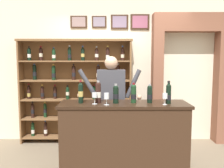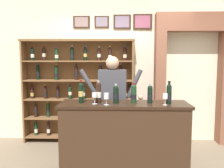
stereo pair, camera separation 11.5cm
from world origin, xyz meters
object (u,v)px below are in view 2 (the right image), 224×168
(tasting_bottle_riserva, at_px, (116,94))
(wine_shelf, at_px, (78,88))
(tasting_bottle_brunello, at_px, (169,94))
(tasting_bottle_super_tuscan, at_px, (81,92))
(tasting_bottle_grappa, at_px, (134,93))
(wine_glass_center, at_px, (165,97))
(wine_glass_right, at_px, (95,96))
(tasting_counter, at_px, (124,138))
(tasting_bottle_rosso, at_px, (150,94))
(shopkeeper, at_px, (112,95))
(wine_glass_left, at_px, (106,97))
(tasting_bottle_vin_santo, at_px, (98,92))

(tasting_bottle_riserva, bearing_deg, wine_shelf, 119.41)
(wine_shelf, height_order, tasting_bottle_riserva, wine_shelf)
(tasting_bottle_brunello, bearing_deg, tasting_bottle_super_tuscan, 178.75)
(wine_shelf, height_order, tasting_bottle_grappa, wine_shelf)
(tasting_bottle_super_tuscan, distance_m, wine_glass_center, 1.17)
(tasting_bottle_riserva, height_order, wine_glass_right, tasting_bottle_riserva)
(tasting_counter, relative_size, wine_glass_right, 11.36)
(tasting_bottle_super_tuscan, distance_m, tasting_bottle_rosso, 0.98)
(tasting_bottle_rosso, bearing_deg, tasting_bottle_brunello, -10.86)
(shopkeeper, bearing_deg, wine_glass_right, -110.47)
(tasting_bottle_brunello, distance_m, wine_glass_right, 1.03)
(tasting_bottle_grappa, bearing_deg, wine_glass_left, -157.01)
(tasting_bottle_vin_santo, relative_size, wine_glass_right, 1.98)
(shopkeeper, relative_size, wine_glass_center, 10.49)
(tasting_counter, bearing_deg, tasting_bottle_rosso, 1.45)
(tasting_bottle_grappa, bearing_deg, tasting_bottle_super_tuscan, -177.91)
(tasting_bottle_vin_santo, height_order, wine_glass_right, tasting_bottle_vin_santo)
(tasting_bottle_grappa, distance_m, tasting_bottle_rosso, 0.23)
(tasting_bottle_riserva, xyz_separation_m, tasting_bottle_rosso, (0.48, 0.03, -0.00))
(tasting_counter, xyz_separation_m, tasting_bottle_vin_santo, (-0.36, 0.01, 0.66))
(tasting_bottle_super_tuscan, bearing_deg, tasting_bottle_riserva, -1.28)
(tasting_bottle_grappa, xyz_separation_m, wine_glass_center, (0.42, -0.15, -0.02))
(tasting_bottle_grappa, bearing_deg, tasting_bottle_rosso, -1.27)
(shopkeeper, height_order, tasting_bottle_grappa, shopkeeper)
(tasting_bottle_vin_santo, distance_m, tasting_bottle_riserva, 0.25)
(tasting_bottle_riserva, height_order, wine_glass_center, tasting_bottle_riserva)
(tasting_bottle_rosso, distance_m, wine_glass_right, 0.78)
(tasting_counter, relative_size, wine_glass_center, 11.44)
(tasting_bottle_super_tuscan, bearing_deg, tasting_bottle_brunello, -1.25)
(tasting_bottle_riserva, relative_size, tasting_bottle_rosso, 1.03)
(shopkeeper, xyz_separation_m, tasting_bottle_vin_santo, (-0.18, -0.51, 0.12))
(wine_glass_left, bearing_deg, tasting_bottle_rosso, 14.41)
(tasting_bottle_super_tuscan, relative_size, wine_glass_right, 2.03)
(tasting_counter, bearing_deg, shopkeeper, 109.75)
(tasting_bottle_grappa, relative_size, tasting_bottle_rosso, 1.06)
(tasting_bottle_brunello, height_order, wine_glass_right, tasting_bottle_brunello)
(tasting_bottle_grappa, height_order, wine_glass_left, tasting_bottle_grappa)
(tasting_bottle_riserva, bearing_deg, wine_glass_left, -136.02)
(tasting_bottle_rosso, bearing_deg, tasting_bottle_riserva, -176.04)
(tasting_counter, xyz_separation_m, shopkeeper, (-0.18, 0.51, 0.54))
(tasting_bottle_vin_santo, height_order, tasting_bottle_brunello, tasting_bottle_brunello)
(tasting_bottle_grappa, relative_size, wine_glass_left, 1.73)
(tasting_counter, relative_size, tasting_bottle_riserva, 6.61)
(tasting_bottle_super_tuscan, xyz_separation_m, tasting_bottle_vin_santo, (0.25, 0.02, 0.00))
(wine_shelf, bearing_deg, tasting_bottle_riserva, -60.59)
(wine_glass_right, bearing_deg, tasting_counter, 12.08)
(wine_glass_center, distance_m, wine_glass_left, 0.80)
(shopkeeper, bearing_deg, tasting_bottle_grappa, -57.31)
(tasting_bottle_super_tuscan, bearing_deg, tasting_bottle_grappa, 2.09)
(tasting_bottle_brunello, relative_size, wine_glass_center, 2.00)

